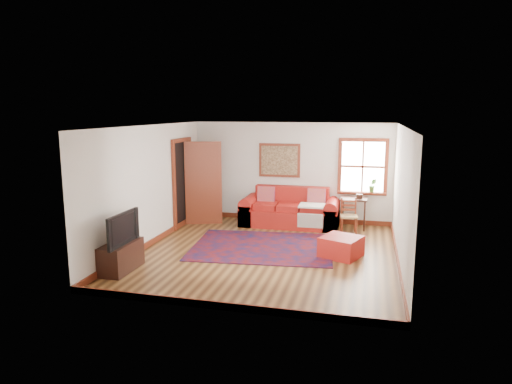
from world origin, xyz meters
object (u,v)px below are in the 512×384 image
(ladder_back_chair, at_px, (349,215))
(media_cabinet, at_px, (121,257))
(red_leather_sofa, at_px, (290,213))
(side_table, at_px, (354,203))
(red_ottoman, at_px, (341,247))

(ladder_back_chair, bearing_deg, media_cabinet, -136.96)
(media_cabinet, bearing_deg, ladder_back_chair, 43.04)
(red_leather_sofa, bearing_deg, ladder_back_chair, -15.48)
(ladder_back_chair, bearing_deg, red_leather_sofa, 164.52)
(side_table, bearing_deg, red_ottoman, -93.70)
(red_ottoman, distance_m, side_table, 2.26)
(red_ottoman, bearing_deg, ladder_back_chair, 109.91)
(red_ottoman, relative_size, media_cabinet, 0.75)
(red_ottoman, height_order, ladder_back_chair, ladder_back_chair)
(media_cabinet, bearing_deg, side_table, 45.61)
(red_leather_sofa, height_order, ladder_back_chair, red_leather_sofa)
(side_table, height_order, media_cabinet, side_table)
(red_leather_sofa, relative_size, red_ottoman, 3.43)
(side_table, bearing_deg, media_cabinet, -134.39)
(side_table, xyz_separation_m, media_cabinet, (-3.86, -3.94, -0.36))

